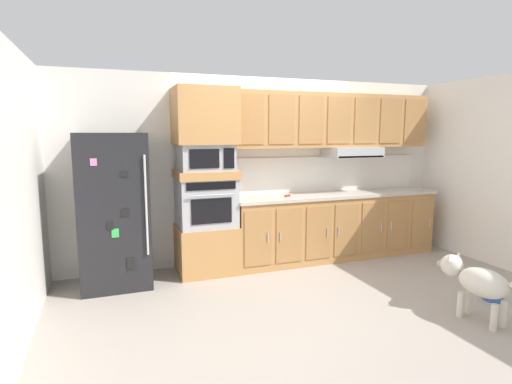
% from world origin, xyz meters
% --- Properties ---
extents(ground_plane, '(9.60, 9.60, 0.00)m').
position_xyz_m(ground_plane, '(0.00, 0.00, 0.00)').
color(ground_plane, '#9E9389').
extents(back_kitchen_wall, '(6.20, 0.12, 2.50)m').
position_xyz_m(back_kitchen_wall, '(0.00, 1.11, 1.25)').
color(back_kitchen_wall, silver).
rests_on(back_kitchen_wall, ground).
extents(side_panel_left, '(0.12, 7.10, 2.50)m').
position_xyz_m(side_panel_left, '(-2.80, 0.00, 1.25)').
color(side_panel_left, silver).
rests_on(side_panel_left, ground).
extents(side_panel_right, '(0.12, 7.10, 2.50)m').
position_xyz_m(side_panel_right, '(2.80, 0.00, 1.25)').
color(side_panel_right, white).
rests_on(side_panel_right, ground).
extents(refrigerator, '(0.76, 0.73, 1.76)m').
position_xyz_m(refrigerator, '(-2.00, 0.68, 0.88)').
color(refrigerator, black).
rests_on(refrigerator, ground).
extents(oven_base_cabinet, '(0.74, 0.62, 0.60)m').
position_xyz_m(oven_base_cabinet, '(-0.91, 0.75, 0.30)').
color(oven_base_cabinet, '#B77F47').
rests_on(oven_base_cabinet, ground).
extents(built_in_oven, '(0.70, 0.62, 0.60)m').
position_xyz_m(built_in_oven, '(-0.91, 0.75, 0.90)').
color(built_in_oven, '#A8AAAF').
rests_on(built_in_oven, oven_base_cabinet).
extents(appliance_mid_shelf, '(0.74, 0.62, 0.10)m').
position_xyz_m(appliance_mid_shelf, '(-0.91, 0.75, 1.25)').
color(appliance_mid_shelf, '#B77F47').
rests_on(appliance_mid_shelf, built_in_oven).
extents(microwave, '(0.64, 0.54, 0.32)m').
position_xyz_m(microwave, '(-0.91, 0.75, 1.46)').
color(microwave, '#A8AAAF').
rests_on(microwave, appliance_mid_shelf).
extents(appliance_upper_cabinet, '(0.74, 0.62, 0.68)m').
position_xyz_m(appliance_upper_cabinet, '(-0.91, 0.75, 1.96)').
color(appliance_upper_cabinet, '#B77F47').
rests_on(appliance_upper_cabinet, microwave).
extents(lower_cabinet_run, '(2.98, 0.63, 0.88)m').
position_xyz_m(lower_cabinet_run, '(0.95, 0.75, 0.44)').
color(lower_cabinet_run, '#B77F47').
rests_on(lower_cabinet_run, ground).
extents(countertop_slab, '(3.02, 0.64, 0.04)m').
position_xyz_m(countertop_slab, '(0.95, 0.75, 0.90)').
color(countertop_slab, '#BCB2A3').
rests_on(countertop_slab, lower_cabinet_run).
extents(backsplash_panel, '(3.02, 0.02, 0.50)m').
position_xyz_m(backsplash_panel, '(0.95, 1.04, 1.17)').
color(backsplash_panel, white).
rests_on(backsplash_panel, countertop_slab).
extents(upper_cabinet_with_hood, '(2.98, 0.48, 0.88)m').
position_xyz_m(upper_cabinet_with_hood, '(0.97, 0.87, 1.90)').
color(upper_cabinet_with_hood, '#B77F47').
rests_on(upper_cabinet_with_hood, backsplash_panel).
extents(screwdriver, '(0.16, 0.16, 0.03)m').
position_xyz_m(screwdriver, '(0.19, 0.69, 0.93)').
color(screwdriver, red).
rests_on(screwdriver, countertop_slab).
extents(dog, '(0.34, 0.87, 0.58)m').
position_xyz_m(dog, '(1.16, -1.44, 0.38)').
color(dog, beige).
rests_on(dog, ground).
extents(dog_food_bowl, '(0.20, 0.20, 0.06)m').
position_xyz_m(dog_food_bowl, '(1.73, -1.19, 0.03)').
color(dog_food_bowl, '#3359A5').
rests_on(dog_food_bowl, ground).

